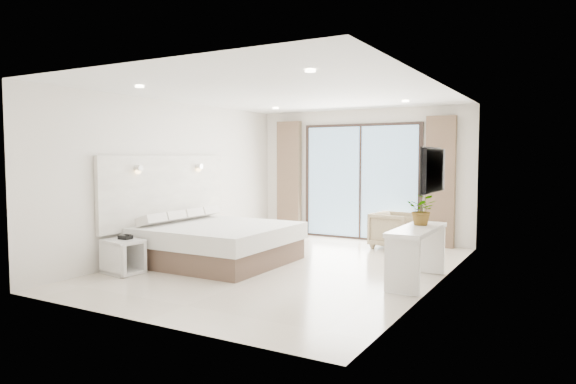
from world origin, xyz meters
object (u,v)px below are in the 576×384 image
Objects in this scene: console_desk at (417,243)px; armchair at (394,228)px; bed at (217,243)px; nightstand at (123,256)px.

console_desk is 2.67m from armchair.
armchair is (2.13, 2.67, 0.05)m from bed.
nightstand is at bearing 151.69° from armchair.
console_desk is (3.23, 0.24, 0.23)m from bed.
nightstand is 0.81× the size of armchair.
console_desk reaches higher than armchair.
armchair is at bearing 63.27° from nightstand.
bed is at bearing -175.80° from console_desk.
nightstand is 4.27m from console_desk.
bed is 1.50× the size of console_desk.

